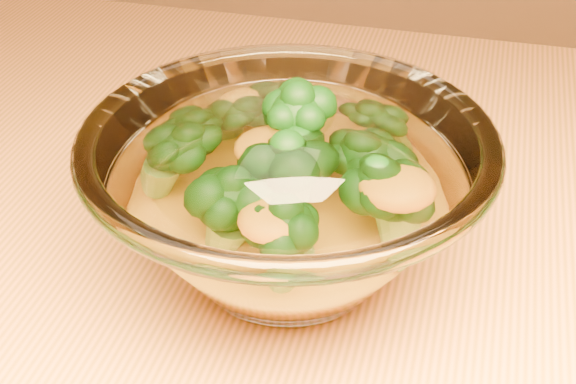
{
  "coord_description": "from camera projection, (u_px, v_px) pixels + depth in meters",
  "views": [
    {
      "loc": [
        0.09,
        -0.37,
        1.08
      ],
      "look_at": [
        -0.01,
        0.01,
        0.81
      ],
      "focal_mm": 50.0,
      "sensor_mm": 36.0,
      "label": 1
    }
  ],
  "objects": [
    {
      "name": "broccoli_heap",
      "position": [
        287.0,
        169.0,
        0.48
      ],
      "size": [
        0.16,
        0.16,
        0.08
      ],
      "color": "black",
      "rests_on": "cheese_sauce"
    },
    {
      "name": "glass_bowl",
      "position": [
        288.0,
        199.0,
        0.48
      ],
      "size": [
        0.24,
        0.24,
        0.11
      ],
      "color": "white",
      "rests_on": "table"
    },
    {
      "name": "cheese_sauce",
      "position": [
        288.0,
        229.0,
        0.49
      ],
      "size": [
        0.13,
        0.13,
        0.04
      ],
      "primitive_type": "ellipsoid",
      "color": "orange",
      "rests_on": "glass_bowl"
    }
  ]
}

